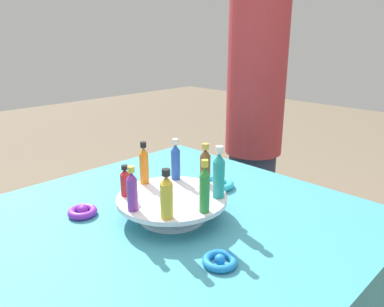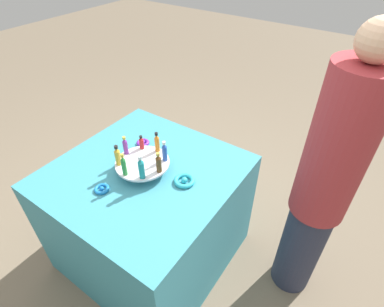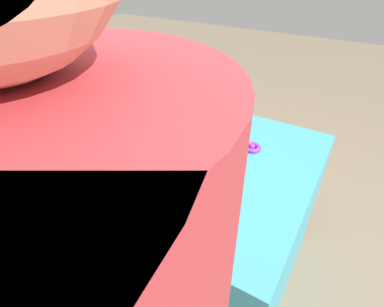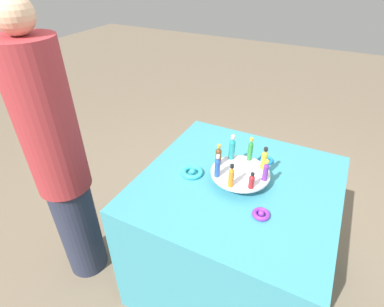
% 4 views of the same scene
% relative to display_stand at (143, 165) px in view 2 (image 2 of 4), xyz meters
% --- Properties ---
extents(ground_plane, '(12.00, 12.00, 0.00)m').
position_rel_display_stand_xyz_m(ground_plane, '(0.00, 0.00, -0.81)').
color(ground_plane, '#756651').
extents(party_table, '(0.99, 0.99, 0.77)m').
position_rel_display_stand_xyz_m(party_table, '(0.00, 0.00, -0.43)').
color(party_table, teal).
rests_on(party_table, ground_plane).
extents(display_stand, '(0.30, 0.30, 0.06)m').
position_rel_display_stand_xyz_m(display_stand, '(0.00, 0.00, 0.00)').
color(display_stand, silver).
rests_on(display_stand, party_table).
extents(bottle_purple, '(0.03, 0.03, 0.11)m').
position_rel_display_stand_xyz_m(bottle_purple, '(0.12, -0.01, 0.07)').
color(bottle_purple, '#702D93').
rests_on(bottle_purple, display_stand).
extents(bottle_gold, '(0.03, 0.03, 0.12)m').
position_rel_display_stand_xyz_m(bottle_gold, '(0.09, 0.08, 0.08)').
color(bottle_gold, gold).
rests_on(bottle_gold, display_stand).
extents(bottle_green, '(0.03, 0.03, 0.13)m').
position_rel_display_stand_xyz_m(bottle_green, '(0.01, 0.12, 0.08)').
color(bottle_green, '#288438').
rests_on(bottle_green, display_stand).
extents(bottle_teal, '(0.03, 0.03, 0.14)m').
position_rel_display_stand_xyz_m(bottle_teal, '(-0.08, 0.09, 0.09)').
color(bottle_teal, teal).
rests_on(bottle_teal, display_stand).
extents(bottle_brown, '(0.03, 0.03, 0.12)m').
position_rel_display_stand_xyz_m(bottle_brown, '(-0.12, 0.01, 0.08)').
color(bottle_brown, brown).
rests_on(bottle_brown, display_stand).
extents(bottle_blue, '(0.03, 0.03, 0.12)m').
position_rel_display_stand_xyz_m(bottle_blue, '(-0.09, -0.08, 0.08)').
color(bottle_blue, '#234CAD').
rests_on(bottle_blue, display_stand).
extents(bottle_orange, '(0.03, 0.03, 0.12)m').
position_rel_display_stand_xyz_m(bottle_orange, '(-0.01, -0.12, 0.08)').
color(bottle_orange, orange).
rests_on(bottle_orange, display_stand).
extents(bottle_red, '(0.03, 0.03, 0.09)m').
position_rel_display_stand_xyz_m(bottle_red, '(0.08, -0.09, 0.06)').
color(bottle_red, '#B21E23').
rests_on(bottle_red, display_stand).
extents(ribbon_bow_teal, '(0.11, 0.11, 0.03)m').
position_rel_display_stand_xyz_m(ribbon_bow_teal, '(-0.24, -0.05, -0.03)').
color(ribbon_bow_teal, '#2DB7CC').
rests_on(ribbon_bow_teal, party_table).
extents(ribbon_bow_purple, '(0.08, 0.08, 0.03)m').
position_rel_display_stand_xyz_m(ribbon_bow_purple, '(0.17, -0.18, -0.03)').
color(ribbon_bow_purple, purple).
rests_on(ribbon_bow_purple, party_table).
extents(ribbon_bow_blue, '(0.08, 0.08, 0.02)m').
position_rel_display_stand_xyz_m(ribbon_bow_blue, '(0.07, 0.24, -0.03)').
color(ribbon_bow_blue, blue).
rests_on(ribbon_bow_blue, party_table).
extents(person_figure, '(0.28, 0.28, 1.63)m').
position_rel_display_stand_xyz_m(person_figure, '(-0.87, -0.36, 0.01)').
color(person_figure, '#282D42').
rests_on(person_figure, ground_plane).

